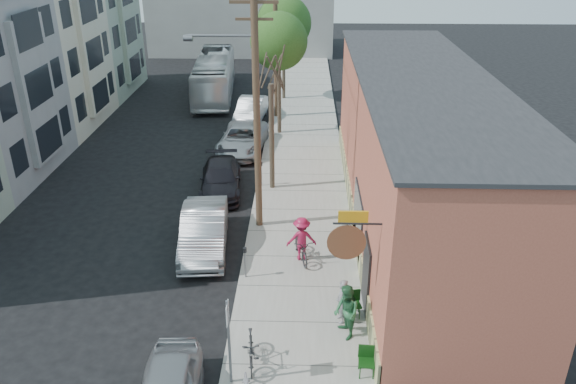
{
  "coord_description": "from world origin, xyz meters",
  "views": [
    {
      "loc": [
        4.32,
        -16.71,
        11.92
      ],
      "look_at": [
        3.68,
        5.01,
        1.5
      ],
      "focal_mm": 35.0,
      "sensor_mm": 36.0,
      "label": 1
    }
  ],
  "objects_px": {
    "parking_meter_near": "(245,257)",
    "parking_meter_far": "(261,170)",
    "tree_leafy_far": "(284,24)",
    "car_2": "(221,179)",
    "patio_chair_a": "(354,305)",
    "car_3": "(243,139)",
    "parked_bike_a": "(251,350)",
    "utility_pole_near": "(255,107)",
    "sign_post": "(229,335)",
    "cyclist": "(302,239)",
    "tree_bare": "(272,138)",
    "patron_grey": "(342,301)",
    "patio_chair_b": "(366,362)",
    "patron_green": "(346,312)",
    "bus": "(214,76)",
    "car_1": "(204,230)",
    "car_4": "(251,110)",
    "tree_leafy_mid": "(279,42)"
  },
  "relations": [
    {
      "from": "parking_meter_far",
      "to": "patron_green",
      "type": "xyz_separation_m",
      "value": [
        3.46,
        -11.21,
        0.09
      ]
    },
    {
      "from": "parking_meter_far",
      "to": "patio_chair_a",
      "type": "xyz_separation_m",
      "value": [
        3.79,
        -10.18,
        -0.39
      ]
    },
    {
      "from": "car_2",
      "to": "cyclist",
      "type": "bearing_deg",
      "value": -63.21
    },
    {
      "from": "utility_pole_near",
      "to": "tree_leafy_mid",
      "type": "height_order",
      "value": "utility_pole_near"
    },
    {
      "from": "car_1",
      "to": "car_3",
      "type": "bearing_deg",
      "value": 82.06
    },
    {
      "from": "patron_grey",
      "to": "bus",
      "type": "xyz_separation_m",
      "value": [
        -8.1,
        26.91,
        0.61
      ]
    },
    {
      "from": "parked_bike_a",
      "to": "tree_leafy_far",
      "type": "bearing_deg",
      "value": 84.34
    },
    {
      "from": "parking_meter_near",
      "to": "patron_grey",
      "type": "bearing_deg",
      "value": -36.06
    },
    {
      "from": "parking_meter_near",
      "to": "utility_pole_near",
      "type": "xyz_separation_m",
      "value": [
        0.14,
        4.01,
        4.43
      ]
    },
    {
      "from": "parked_bike_a",
      "to": "car_4",
      "type": "height_order",
      "value": "car_4"
    },
    {
      "from": "tree_bare",
      "to": "parking_meter_near",
      "type": "bearing_deg",
      "value": -94.02
    },
    {
      "from": "sign_post",
      "to": "car_3",
      "type": "height_order",
      "value": "sign_post"
    },
    {
      "from": "patron_grey",
      "to": "patron_green",
      "type": "xyz_separation_m",
      "value": [
        0.09,
        -0.73,
        0.14
      ]
    },
    {
      "from": "patron_grey",
      "to": "car_3",
      "type": "distance_m",
      "value": 16.26
    },
    {
      "from": "parked_bike_a",
      "to": "car_4",
      "type": "distance_m",
      "value": 23.13
    },
    {
      "from": "patron_green",
      "to": "parked_bike_a",
      "type": "height_order",
      "value": "patron_green"
    },
    {
      "from": "car_4",
      "to": "parking_meter_far",
      "type": "bearing_deg",
      "value": -77.05
    },
    {
      "from": "parked_bike_a",
      "to": "tree_bare",
      "type": "bearing_deg",
      "value": 84.49
    },
    {
      "from": "car_4",
      "to": "tree_bare",
      "type": "bearing_deg",
      "value": -74.33
    },
    {
      "from": "patron_grey",
      "to": "car_3",
      "type": "bearing_deg",
      "value": -172.44
    },
    {
      "from": "patron_grey",
      "to": "parking_meter_near",
      "type": "bearing_deg",
      "value": -135.73
    },
    {
      "from": "car_1",
      "to": "car_2",
      "type": "xyz_separation_m",
      "value": [
        -0.08,
        5.35,
        -0.14
      ]
    },
    {
      "from": "tree_leafy_far",
      "to": "patron_grey",
      "type": "bearing_deg",
      "value": -83.83
    },
    {
      "from": "parking_meter_near",
      "to": "tree_leafy_far",
      "type": "xyz_separation_m",
      "value": [
        0.55,
        23.58,
        4.55
      ]
    },
    {
      "from": "parking_meter_near",
      "to": "parking_meter_far",
      "type": "bearing_deg",
      "value": 90.0
    },
    {
      "from": "tree_bare",
      "to": "car_3",
      "type": "xyz_separation_m",
      "value": [
        -2.0,
        5.25,
        -2.01
      ]
    },
    {
      "from": "patron_green",
      "to": "car_4",
      "type": "relative_size",
      "value": 0.4
    },
    {
      "from": "utility_pole_near",
      "to": "car_4",
      "type": "distance_m",
      "value": 15.33
    },
    {
      "from": "sign_post",
      "to": "parked_bike_a",
      "type": "relative_size",
      "value": 1.64
    },
    {
      "from": "parking_meter_near",
      "to": "utility_pole_near",
      "type": "bearing_deg",
      "value": 88.0
    },
    {
      "from": "tree_leafy_far",
      "to": "patio_chair_a",
      "type": "bearing_deg",
      "value": -82.83
    },
    {
      "from": "parking_meter_far",
      "to": "tree_leafy_far",
      "type": "bearing_deg",
      "value": 87.97
    },
    {
      "from": "parking_meter_near",
      "to": "tree_leafy_mid",
      "type": "xyz_separation_m",
      "value": [
        0.55,
        15.91,
        4.73
      ]
    },
    {
      "from": "car_2",
      "to": "car_3",
      "type": "distance_m",
      "value": 5.53
    },
    {
      "from": "sign_post",
      "to": "cyclist",
      "type": "bearing_deg",
      "value": 73.51
    },
    {
      "from": "tree_leafy_far",
      "to": "patron_grey",
      "type": "relative_size",
      "value": 4.72
    },
    {
      "from": "tree_leafy_far",
      "to": "bus",
      "type": "xyz_separation_m",
      "value": [
        -5.29,
        0.88,
        -4.0
      ]
    },
    {
      "from": "tree_bare",
      "to": "patio_chair_b",
      "type": "distance_m",
      "value": 13.29
    },
    {
      "from": "tree_leafy_far",
      "to": "car_2",
      "type": "xyz_separation_m",
      "value": [
        -2.51,
        -16.01,
        -4.85
      ]
    },
    {
      "from": "patio_chair_b",
      "to": "parked_bike_a",
      "type": "xyz_separation_m",
      "value": [
        -3.34,
        0.33,
        0.07
      ]
    },
    {
      "from": "utility_pole_near",
      "to": "parked_bike_a",
      "type": "relative_size",
      "value": 5.84
    },
    {
      "from": "sign_post",
      "to": "bus",
      "type": "distance_m",
      "value": 30.1
    },
    {
      "from": "tree_leafy_mid",
      "to": "patio_chair_b",
      "type": "distance_m",
      "value": 21.64
    },
    {
      "from": "parked_bike_a",
      "to": "utility_pole_near",
      "type": "bearing_deg",
      "value": 87.35
    },
    {
      "from": "patio_chair_b",
      "to": "patron_green",
      "type": "bearing_deg",
      "value": 110.72
    },
    {
      "from": "parking_meter_far",
      "to": "car_2",
      "type": "relative_size",
      "value": 0.26
    },
    {
      "from": "tree_leafy_mid",
      "to": "car_4",
      "type": "xyz_separation_m",
      "value": [
        -2.0,
        2.63,
        -4.95
      ]
    },
    {
      "from": "cyclist",
      "to": "car_3",
      "type": "bearing_deg",
      "value": -80.02
    },
    {
      "from": "patio_chair_b",
      "to": "car_2",
      "type": "bearing_deg",
      "value": 119.63
    },
    {
      "from": "utility_pole_near",
      "to": "tree_bare",
      "type": "distance_m",
      "value": 4.67
    }
  ]
}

